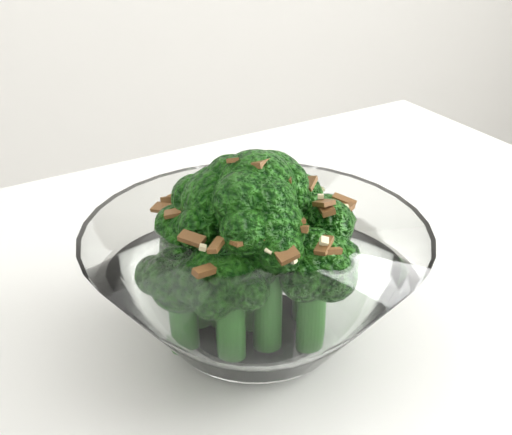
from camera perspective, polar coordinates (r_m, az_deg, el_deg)
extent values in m
cylinder|color=white|center=(1.16, 8.67, -11.78)|extent=(0.04, 0.04, 0.71)
cylinder|color=white|center=(0.55, 0.00, -8.57)|extent=(0.09, 0.09, 0.01)
cylinder|color=#215B18|center=(0.52, 0.00, -3.88)|extent=(0.02, 0.02, 0.09)
sphere|color=#1D5A11|center=(0.50, 0.00, 1.88)|extent=(0.05, 0.05, 0.05)
cylinder|color=#215B18|center=(0.55, 0.95, -2.87)|extent=(0.02, 0.02, 0.08)
sphere|color=#1D5A11|center=(0.52, 0.99, 2.21)|extent=(0.05, 0.05, 0.05)
cylinder|color=#215B18|center=(0.53, -2.50, -4.13)|extent=(0.02, 0.02, 0.08)
sphere|color=#1D5A11|center=(0.51, -2.62, 0.95)|extent=(0.05, 0.05, 0.05)
cylinder|color=#215B18|center=(0.51, 0.86, -6.01)|extent=(0.02, 0.02, 0.08)
sphere|color=#1D5A11|center=(0.48, 0.90, -1.04)|extent=(0.05, 0.05, 0.05)
cylinder|color=#215B18|center=(0.54, 3.73, -4.57)|extent=(0.02, 0.02, 0.06)
sphere|color=#1D5A11|center=(0.52, 3.87, -0.65)|extent=(0.05, 0.05, 0.05)
cylinder|color=#215B18|center=(0.54, -4.25, -5.05)|extent=(0.02, 0.02, 0.06)
sphere|color=#1D5A11|center=(0.52, -4.40, -1.22)|extent=(0.05, 0.05, 0.05)
cylinder|color=#215B18|center=(0.51, 4.03, -7.13)|extent=(0.02, 0.02, 0.05)
sphere|color=#1D5A11|center=(0.49, 4.18, -3.39)|extent=(0.05, 0.05, 0.05)
cylinder|color=#215B18|center=(0.50, -1.84, -7.89)|extent=(0.02, 0.02, 0.05)
sphere|color=#1D5A11|center=(0.48, -1.91, -4.28)|extent=(0.04, 0.04, 0.04)
cylinder|color=#215B18|center=(0.58, 3.61, -3.53)|extent=(0.02, 0.02, 0.04)
sphere|color=#1D5A11|center=(0.56, 3.71, -0.67)|extent=(0.04, 0.04, 0.04)
cylinder|color=#215B18|center=(0.52, -5.27, -7.54)|extent=(0.02, 0.02, 0.04)
sphere|color=#1D5A11|center=(0.50, -5.43, -4.53)|extent=(0.04, 0.04, 0.04)
cylinder|color=#215B18|center=(0.58, -0.86, -3.30)|extent=(0.02, 0.02, 0.05)
sphere|color=#1D5A11|center=(0.56, -0.88, -0.33)|extent=(0.04, 0.04, 0.04)
cylinder|color=#215B18|center=(0.55, -2.37, -4.67)|extent=(0.02, 0.02, 0.05)
sphere|color=#1D5A11|center=(0.53, -2.45, -1.15)|extent=(0.05, 0.05, 0.05)
cylinder|color=#215B18|center=(0.58, -1.48, -3.37)|extent=(0.02, 0.02, 0.04)
sphere|color=#1D5A11|center=(0.56, -1.52, -0.35)|extent=(0.05, 0.05, 0.05)
cube|color=brown|center=(0.47, -0.47, 0.63)|extent=(0.01, 0.01, 0.01)
cube|color=brown|center=(0.53, -3.85, 2.54)|extent=(0.02, 0.02, 0.01)
cube|color=brown|center=(0.46, -0.84, -1.70)|extent=(0.02, 0.01, 0.01)
cube|color=brown|center=(0.52, 1.28, 3.55)|extent=(0.01, 0.01, 0.01)
cube|color=brown|center=(0.50, -5.75, 0.38)|extent=(0.02, 0.01, 0.01)
cube|color=brown|center=(0.47, -1.59, -0.21)|extent=(0.01, 0.01, 0.00)
cube|color=brown|center=(0.49, -1.57, 4.20)|extent=(0.01, 0.02, 0.01)
cube|color=brown|center=(0.53, 6.42, 1.24)|extent=(0.02, 0.02, 0.01)
cube|color=brown|center=(0.54, 3.12, 2.81)|extent=(0.01, 0.02, 0.01)
cube|color=brown|center=(0.47, 4.97, -2.02)|extent=(0.02, 0.02, 0.01)
cube|color=brown|center=(0.48, -4.69, -1.53)|extent=(0.02, 0.02, 0.01)
cube|color=brown|center=(0.49, 4.96, 1.06)|extent=(0.01, 0.01, 0.01)
cube|color=brown|center=(0.49, 1.67, 2.69)|extent=(0.02, 0.01, 0.01)
cube|color=brown|center=(0.47, 5.35, -2.34)|extent=(0.02, 0.01, 0.01)
cube|color=brown|center=(0.55, 0.41, 3.44)|extent=(0.01, 0.01, 0.01)
cube|color=brown|center=(0.53, -5.73, 1.08)|extent=(0.01, 0.02, 0.01)
cube|color=brown|center=(0.54, 1.97, 3.22)|extent=(0.01, 0.01, 0.01)
cube|color=brown|center=(0.46, 1.05, -1.37)|extent=(0.02, 0.01, 0.00)
cube|color=brown|center=(0.46, -3.80, -3.90)|extent=(0.02, 0.01, 0.01)
cube|color=brown|center=(0.50, 1.87, 3.17)|extent=(0.02, 0.01, 0.01)
cube|color=brown|center=(0.53, 6.35, 0.83)|extent=(0.02, 0.02, 0.00)
cube|color=brown|center=(0.47, 0.40, 0.51)|extent=(0.01, 0.01, 0.01)
cube|color=brown|center=(0.52, -6.77, 0.70)|extent=(0.02, 0.02, 0.01)
cube|color=brown|center=(0.52, 3.89, 2.47)|extent=(0.01, 0.02, 0.01)
cube|color=brown|center=(0.51, 6.01, 0.18)|extent=(0.01, 0.02, 0.01)
cube|color=brown|center=(0.53, -6.31, 1.33)|extent=(0.01, 0.01, 0.01)
cube|color=brown|center=(0.47, 2.61, -0.34)|extent=(0.02, 0.01, 0.00)
cube|color=brown|center=(0.46, -2.86, -1.99)|extent=(0.02, 0.02, 0.00)
cube|color=brown|center=(0.53, -3.93, 2.26)|extent=(0.01, 0.01, 0.01)
cube|color=brown|center=(0.47, 3.04, -0.75)|extent=(0.02, 0.01, 0.01)
cube|color=brown|center=(0.54, -5.48, 1.39)|extent=(0.02, 0.01, 0.01)
cube|color=brown|center=(0.55, 4.36, 1.78)|extent=(0.01, 0.02, 0.01)
cube|color=brown|center=(0.53, -1.00, 3.80)|extent=(0.01, 0.01, 0.01)
cube|color=brown|center=(0.48, 0.48, 3.99)|extent=(0.02, 0.02, 0.01)
cube|color=brown|center=(0.55, -4.04, 2.36)|extent=(0.01, 0.02, 0.01)
cube|color=brown|center=(0.46, 2.29, -2.73)|extent=(0.01, 0.01, 0.01)
cube|color=brown|center=(0.49, 5.11, 0.67)|extent=(0.01, 0.01, 0.01)
cube|color=brown|center=(0.52, -2.79, 2.84)|extent=(0.02, 0.02, 0.01)
cube|color=beige|center=(0.50, 0.47, 4.50)|extent=(0.00, 0.00, 0.00)
cube|color=beige|center=(0.53, -1.45, 3.38)|extent=(0.00, 0.00, 0.00)
cube|color=beige|center=(0.48, -2.07, 3.02)|extent=(0.01, 0.01, 0.01)
cube|color=beige|center=(0.54, 4.77, 2.02)|extent=(0.00, 0.00, 0.00)
cube|color=beige|center=(0.51, 6.55, 0.78)|extent=(0.00, 0.00, 0.00)
cube|color=beige|center=(0.52, 0.36, 3.98)|extent=(0.01, 0.01, 0.01)
cube|color=beige|center=(0.54, -1.06, 3.40)|extent=(0.01, 0.01, 0.01)
cube|color=beige|center=(0.52, 2.56, 3.12)|extent=(0.00, 0.00, 0.00)
cube|color=beige|center=(0.46, 2.72, -3.17)|extent=(0.01, 0.01, 0.00)
cube|color=beige|center=(0.47, 0.60, 0.38)|extent=(0.01, 0.01, 0.01)
cube|color=beige|center=(0.53, 4.04, 2.43)|extent=(0.01, 0.01, 0.00)
cube|color=beige|center=(0.53, -1.07, 3.47)|extent=(0.01, 0.01, 0.00)
cube|color=beige|center=(0.51, -2.20, 3.39)|extent=(0.01, 0.01, 0.01)
cube|color=beige|center=(0.47, -0.11, 1.63)|extent=(0.01, 0.01, 0.01)
cube|color=beige|center=(0.46, 1.04, -2.41)|extent=(0.01, 0.01, 0.01)
cube|color=beige|center=(0.53, 2.14, 3.35)|extent=(0.00, 0.00, 0.00)
cube|color=beige|center=(0.51, -5.30, 1.29)|extent=(0.01, 0.01, 0.00)
cube|color=beige|center=(0.55, 2.69, 2.53)|extent=(0.01, 0.01, 0.01)
cube|color=beige|center=(0.52, -1.14, 3.54)|extent=(0.01, 0.01, 0.01)
cube|color=beige|center=(0.47, 4.98, -1.72)|extent=(0.01, 0.01, 0.01)
cube|color=beige|center=(0.46, -3.90, -2.19)|extent=(0.01, 0.01, 0.00)
cube|color=beige|center=(0.48, -0.16, 3.79)|extent=(0.01, 0.01, 0.01)
cube|color=beige|center=(0.49, -2.61, 2.86)|extent=(0.00, 0.01, 0.00)
cube|color=beige|center=(0.54, -0.82, 3.30)|extent=(0.01, 0.01, 0.01)
cube|color=beige|center=(0.50, 4.73, 1.54)|extent=(0.00, 0.01, 0.00)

